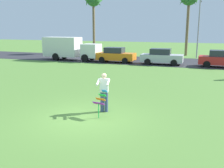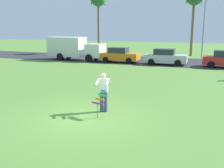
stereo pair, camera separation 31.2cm
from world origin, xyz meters
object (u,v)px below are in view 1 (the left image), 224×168
(kite_held, at_px, (101,100))
(streetlight_pole, at_px, (199,25))
(person_kite_flyer, at_px, (104,91))
(parked_car_orange, at_px, (115,55))
(parked_car_red, at_px, (222,59))
(palm_tree_right_near, at_px, (189,0))
(palm_tree_left_near, at_px, (93,2))
(parked_truck_white_box, at_px, (69,48))
(parked_car_silver, at_px, (161,57))

(kite_held, height_order, streetlight_pole, streetlight_pole)
(person_kite_flyer, bearing_deg, streetlight_pole, 83.00)
(person_kite_flyer, relative_size, parked_car_orange, 0.41)
(parked_car_orange, bearing_deg, streetlight_pole, 42.20)
(parked_car_red, relative_size, streetlight_pole, 0.61)
(palm_tree_right_near, height_order, streetlight_pole, palm_tree_right_near)
(kite_held, relative_size, palm_tree_left_near, 0.12)
(parked_car_orange, height_order, parked_car_red, same)
(palm_tree_right_near, relative_size, streetlight_pole, 1.23)
(kite_held, xyz_separation_m, parked_truck_white_box, (-11.06, 16.92, 0.68))
(palm_tree_right_near, distance_m, streetlight_pole, 4.32)
(kite_held, height_order, palm_tree_right_near, palm_tree_right_near)
(parked_truck_white_box, xyz_separation_m, parked_car_red, (16.39, 0.00, -0.64))
(parked_car_silver, xyz_separation_m, palm_tree_right_near, (1.63, 9.86, 6.40))
(person_kite_flyer, xyz_separation_m, palm_tree_right_near, (1.39, 26.11, 6.23))
(kite_held, bearing_deg, parked_truck_white_box, 123.18)
(person_kite_flyer, xyz_separation_m, parked_car_silver, (-0.24, 16.24, -0.18))
(kite_held, xyz_separation_m, palm_tree_left_near, (-12.09, 26.34, 6.64))
(parked_car_red, bearing_deg, parked_car_orange, -179.99)
(parked_truck_white_box, relative_size, parked_car_red, 1.58)
(person_kite_flyer, distance_m, parked_car_orange, 17.06)
(parked_car_orange, xyz_separation_m, parked_car_silver, (4.98, -0.00, 0.00))
(parked_truck_white_box, xyz_separation_m, palm_tree_right_near, (12.33, 9.86, 5.77))
(parked_car_silver, bearing_deg, person_kite_flyer, -89.16)
(kite_held, relative_size, streetlight_pole, 0.16)
(palm_tree_left_near, distance_m, palm_tree_right_near, 13.37)
(parked_car_orange, distance_m, palm_tree_left_near, 13.34)
(person_kite_flyer, relative_size, palm_tree_left_near, 0.20)
(kite_held, height_order, parked_truck_white_box, parked_truck_white_box)
(parked_car_red, xyz_separation_m, streetlight_pole, (-2.55, 7.35, 3.22))
(parked_truck_white_box, distance_m, streetlight_pole, 15.88)
(parked_car_silver, height_order, streetlight_pole, streetlight_pole)
(person_kite_flyer, xyz_separation_m, streetlight_pole, (2.90, 23.60, 3.05))
(parked_car_orange, distance_m, parked_car_silver, 4.98)
(parked_car_orange, height_order, streetlight_pole, streetlight_pole)
(person_kite_flyer, relative_size, parked_truck_white_box, 0.26)
(parked_car_red, relative_size, palm_tree_left_near, 0.48)
(parked_car_red, xyz_separation_m, palm_tree_right_near, (-4.06, 9.86, 6.40))
(parked_car_orange, height_order, palm_tree_right_near, palm_tree_right_near)
(parked_car_silver, bearing_deg, palm_tree_left_near, 141.22)
(parked_car_orange, relative_size, parked_car_silver, 0.99)
(parked_car_red, distance_m, streetlight_pole, 8.42)
(parked_car_silver, bearing_deg, kite_held, -88.79)
(streetlight_pole, bearing_deg, palm_tree_right_near, 121.00)
(parked_truck_white_box, xyz_separation_m, streetlight_pole, (13.84, 7.35, 2.59))
(parked_truck_white_box, distance_m, parked_car_orange, 5.76)
(kite_held, distance_m, palm_tree_right_near, 27.58)
(parked_car_red, height_order, palm_tree_right_near, palm_tree_right_near)
(palm_tree_left_near, bearing_deg, person_kite_flyer, -65.00)
(palm_tree_left_near, relative_size, palm_tree_right_near, 1.02)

